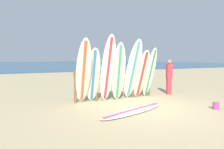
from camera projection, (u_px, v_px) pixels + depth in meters
The scene contains 13 objects.
ground_plane at pixel (151, 109), 6.34m from camera, with size 120.00×120.00×0.00m, color tan.
ocean_water at pixel (25, 64), 58.10m from camera, with size 120.00×80.00×0.01m, color navy.
surfboard_rack at pixel (115, 80), 7.89m from camera, with size 3.29×0.09×1.19m.
surfboard_leaning_far_left at pixel (83, 72), 6.83m from camera, with size 0.66×1.16×2.23m.
surfboard_leaning_left at pixel (93, 76), 7.19m from camera, with size 0.60×0.79×1.95m.
surfboard_leaning_center_left at pixel (108, 69), 7.21m from camera, with size 0.56×0.89×2.39m.
surfboard_leaning_center at pixel (119, 72), 7.54m from camera, with size 0.59×0.61×2.15m.
surfboard_leaning_center_right at pixel (133, 70), 7.69m from camera, with size 0.66×1.11×2.27m.
surfboard_leaning_right at pixel (142, 74), 7.97m from camera, with size 0.59×0.83×1.90m.
surfboard_leaning_far_right at pixel (150, 73), 8.26m from camera, with size 0.52×0.70×2.01m.
surfboard_lying_on_sand at pixel (134, 111), 6.02m from camera, with size 2.66×1.34×0.08m.
beachgoer_standing at pixel (169, 75), 8.94m from camera, with size 0.27×0.21×1.52m.
sand_bucket at pixel (216, 106), 6.33m from camera, with size 0.19×0.19×0.21m, color #A53F8C.
Camera 1 is at (-3.85, -5.05, 1.57)m, focal length 32.83 mm.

